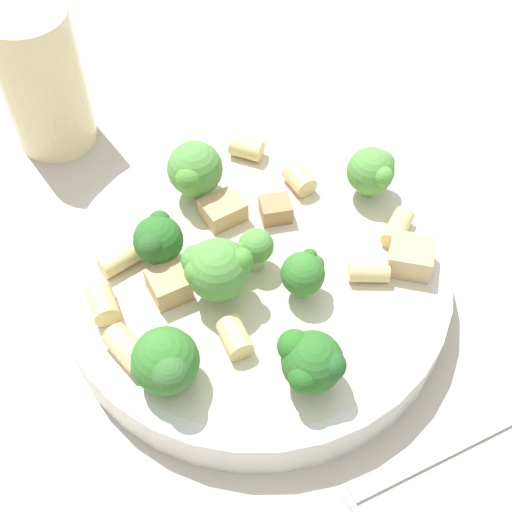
% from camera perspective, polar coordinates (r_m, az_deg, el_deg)
% --- Properties ---
extents(ground_plane, '(2.00, 2.00, 0.00)m').
position_cam_1_polar(ground_plane, '(0.50, 0.00, -2.90)').
color(ground_plane, '#BCB29E').
extents(pasta_bowl, '(0.26, 0.26, 0.03)m').
position_cam_1_polar(pasta_bowl, '(0.48, 0.00, -1.65)').
color(pasta_bowl, silver).
rests_on(pasta_bowl, ground_plane).
extents(broccoli_floret_0, '(0.04, 0.04, 0.04)m').
position_cam_1_polar(broccoli_floret_0, '(0.41, -7.10, -8.48)').
color(broccoli_floret_0, '#93B766').
rests_on(broccoli_floret_0, pasta_bowl).
extents(broccoli_floret_1, '(0.04, 0.04, 0.05)m').
position_cam_1_polar(broccoli_floret_1, '(0.44, -3.28, -1.03)').
color(broccoli_floret_1, '#93B766').
rests_on(broccoli_floret_1, pasta_bowl).
extents(broccoli_floret_2, '(0.04, 0.04, 0.04)m').
position_cam_1_polar(broccoli_floret_2, '(0.50, -4.93, 6.93)').
color(broccoli_floret_2, '#84AD60').
rests_on(broccoli_floret_2, pasta_bowl).
extents(broccoli_floret_3, '(0.03, 0.04, 0.04)m').
position_cam_1_polar(broccoli_floret_3, '(0.50, 9.32, 6.74)').
color(broccoli_floret_3, '#84AD60').
rests_on(broccoli_floret_3, pasta_bowl).
extents(broccoli_floret_4, '(0.02, 0.02, 0.03)m').
position_cam_1_polar(broccoli_floret_4, '(0.46, -0.30, 0.53)').
color(broccoli_floret_4, '#9EC175').
rests_on(broccoli_floret_4, pasta_bowl).
extents(broccoli_floret_5, '(0.03, 0.03, 0.04)m').
position_cam_1_polar(broccoli_floret_5, '(0.46, -7.89, 1.24)').
color(broccoli_floret_5, '#9EC175').
rests_on(broccoli_floret_5, pasta_bowl).
extents(broccoli_floret_6, '(0.03, 0.03, 0.04)m').
position_cam_1_polar(broccoli_floret_6, '(0.44, 3.84, -1.36)').
color(broccoli_floret_6, '#9EC175').
rests_on(broccoli_floret_6, pasta_bowl).
extents(broccoli_floret_7, '(0.04, 0.04, 0.04)m').
position_cam_1_polar(broccoli_floret_7, '(0.41, 4.43, -8.45)').
color(broccoli_floret_7, '#84AD60').
rests_on(broccoli_floret_7, pasta_bowl).
extents(rigatoni_0, '(0.03, 0.03, 0.01)m').
position_cam_1_polar(rigatoni_0, '(0.49, 11.25, 2.23)').
color(rigatoni_0, '#E0C67F').
rests_on(rigatoni_0, pasta_bowl).
extents(rigatoni_1, '(0.02, 0.03, 0.02)m').
position_cam_1_polar(rigatoni_1, '(0.46, -12.15, -3.75)').
color(rigatoni_1, '#E0C67F').
rests_on(rigatoni_1, pasta_bowl).
extents(rigatoni_2, '(0.02, 0.03, 0.02)m').
position_cam_1_polar(rigatoni_2, '(0.44, -10.26, -7.32)').
color(rigatoni_2, '#E0C67F').
rests_on(rigatoni_2, pasta_bowl).
extents(rigatoni_3, '(0.03, 0.03, 0.01)m').
position_cam_1_polar(rigatoni_3, '(0.47, 9.03, -1.21)').
color(rigatoni_3, '#E0C67F').
rests_on(rigatoni_3, pasta_bowl).
extents(rigatoni_4, '(0.02, 0.02, 0.02)m').
position_cam_1_polar(rigatoni_4, '(0.43, -1.69, -6.54)').
color(rigatoni_4, '#E0C67F').
rests_on(rigatoni_4, pasta_bowl).
extents(rigatoni_5, '(0.03, 0.02, 0.01)m').
position_cam_1_polar(rigatoni_5, '(0.48, -10.69, -0.19)').
color(rigatoni_5, '#E0C67F').
rests_on(rigatoni_5, pasta_bowl).
extents(rigatoni_6, '(0.02, 0.02, 0.02)m').
position_cam_1_polar(rigatoni_6, '(0.51, 3.49, 6.17)').
color(rigatoni_6, '#E0C67F').
rests_on(rigatoni_6, pasta_bowl).
extents(rigatoni_7, '(0.03, 0.03, 0.02)m').
position_cam_1_polar(rigatoni_7, '(0.53, -0.75, 8.64)').
color(rigatoni_7, '#E0C67F').
rests_on(rigatoni_7, pasta_bowl).
extents(chicken_chunk_0, '(0.04, 0.04, 0.02)m').
position_cam_1_polar(chicken_chunk_0, '(0.48, 12.24, -0.06)').
color(chicken_chunk_0, tan).
rests_on(chicken_chunk_0, pasta_bowl).
extents(chicken_chunk_1, '(0.03, 0.02, 0.01)m').
position_cam_1_polar(chicken_chunk_1, '(0.49, 1.58, 3.75)').
color(chicken_chunk_1, '#A87A4C').
rests_on(chicken_chunk_1, pasta_bowl).
extents(chicken_chunk_2, '(0.03, 0.02, 0.02)m').
position_cam_1_polar(chicken_chunk_2, '(0.49, -2.94, 3.58)').
color(chicken_chunk_2, tan).
rests_on(chicken_chunk_2, pasta_bowl).
extents(chicken_chunk_3, '(0.02, 0.02, 0.02)m').
position_cam_1_polar(chicken_chunk_3, '(0.46, -6.99, -2.31)').
color(chicken_chunk_3, tan).
rests_on(chicken_chunk_3, pasta_bowl).
extents(drinking_glass, '(0.06, 0.06, 0.12)m').
position_cam_1_polar(drinking_glass, '(0.59, -16.52, 12.71)').
color(drinking_glass, beige).
rests_on(drinking_glass, ground_plane).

